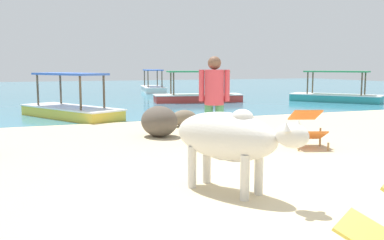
# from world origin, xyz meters

# --- Properties ---
(sand_beach) EXTENTS (18.00, 14.00, 0.04)m
(sand_beach) POSITION_xyz_m (0.00, 0.00, 0.02)
(sand_beach) COLOR #CCB78E
(sand_beach) RESTS_ON ground
(water_surface) EXTENTS (60.00, 36.00, 0.03)m
(water_surface) POSITION_xyz_m (0.00, 22.00, 0.00)
(water_surface) COLOR teal
(water_surface) RESTS_ON ground
(cow) EXTENTS (1.14, 1.70, 0.98)m
(cow) POSITION_xyz_m (-0.82, 0.37, 0.69)
(cow) COLOR beige
(cow) RESTS_ON sand_beach
(deck_chair_far) EXTENTS (0.75, 0.89, 0.68)m
(deck_chair_far) POSITION_xyz_m (1.74, 2.37, 0.42)
(deck_chair_far) COLOR #A37A4C
(deck_chair_far) RESTS_ON sand_beach
(person_standing) EXTENTS (0.48, 0.32, 1.62)m
(person_standing) POSITION_xyz_m (-0.07, 2.47, 0.99)
(person_standing) COLOR #428956
(person_standing) RESTS_ON sand_beach
(shore_rock_large) EXTENTS (0.91, 1.01, 0.64)m
(shore_rock_large) POSITION_xyz_m (-0.42, 4.46, 0.36)
(shore_rock_large) COLOR brown
(shore_rock_large) RESTS_ON sand_beach
(shore_rock_medium) EXTENTS (0.70, 0.55, 0.40)m
(shore_rock_medium) POSITION_xyz_m (0.58, 5.68, 0.24)
(shore_rock_medium) COLOR #756651
(shore_rock_medium) RESTS_ON sand_beach
(boat_red) EXTENTS (3.82, 1.76, 1.29)m
(boat_red) POSITION_xyz_m (3.71, 12.55, 0.29)
(boat_red) COLOR #C63833
(boat_red) RESTS_ON water_surface
(boat_yellow) EXTENTS (2.75, 3.78, 1.29)m
(boat_yellow) POSITION_xyz_m (-1.81, 8.74, 0.29)
(boat_yellow) COLOR gold
(boat_yellow) RESTS_ON water_surface
(boat_white) EXTENTS (1.76, 3.81, 1.29)m
(boat_white) POSITION_xyz_m (3.84, 19.81, 0.29)
(boat_white) COLOR white
(boat_white) RESTS_ON water_surface
(boat_teal) EXTENTS (3.15, 3.62, 1.29)m
(boat_teal) POSITION_xyz_m (9.08, 10.47, 0.29)
(boat_teal) COLOR teal
(boat_teal) RESTS_ON water_surface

